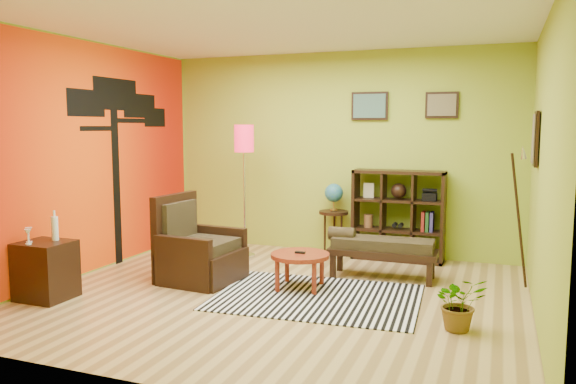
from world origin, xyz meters
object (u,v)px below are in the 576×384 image
at_px(cube_shelf, 399,216).
at_px(bench, 380,247).
at_px(globe_table, 334,201).
at_px(side_cabinet, 46,270).
at_px(coffee_table, 300,258).
at_px(armchair, 197,255).
at_px(floor_lamp, 244,150).
at_px(potted_plant, 459,309).

height_order(cube_shelf, bench, cube_shelf).
bearing_deg(globe_table, side_cabinet, -126.17).
height_order(coffee_table, armchair, armchair).
height_order(armchair, bench, armchair).
bearing_deg(coffee_table, floor_lamp, 136.07).
bearing_deg(potted_plant, side_cabinet, -171.90).
height_order(side_cabinet, floor_lamp, floor_lamp).
height_order(bench, potted_plant, bench).
relative_size(armchair, side_cabinet, 1.09).
height_order(floor_lamp, potted_plant, floor_lamp).
bearing_deg(potted_plant, cube_shelf, 111.35).
bearing_deg(armchair, bench, 23.49).
bearing_deg(floor_lamp, bench, -12.42).
xyz_separation_m(side_cabinet, cube_shelf, (3.11, 3.00, 0.29)).
distance_m(cube_shelf, potted_plant, 2.63).
xyz_separation_m(coffee_table, cube_shelf, (0.78, 1.72, 0.26)).
relative_size(side_cabinet, globe_table, 0.92).
relative_size(coffee_table, floor_lamp, 0.36).
bearing_deg(floor_lamp, potted_plant, -32.39).
height_order(armchair, globe_table, armchair).
bearing_deg(armchair, potted_plant, -11.34).
relative_size(side_cabinet, potted_plant, 1.87).
xyz_separation_m(floor_lamp, bench, (1.94, -0.43, -1.09)).
xyz_separation_m(bench, potted_plant, (1.00, -1.44, -0.18)).
bearing_deg(coffee_table, side_cabinet, -151.39).
distance_m(floor_lamp, bench, 2.27).
distance_m(armchair, globe_table, 2.20).
xyz_separation_m(cube_shelf, potted_plant, (0.95, -2.42, -0.41)).
distance_m(armchair, floor_lamp, 1.72).
bearing_deg(cube_shelf, armchair, -137.71).
xyz_separation_m(coffee_table, side_cabinet, (-2.33, -1.27, -0.04)).
distance_m(globe_table, bench, 1.37).
bearing_deg(cube_shelf, coffee_table, -114.36).
xyz_separation_m(armchair, cube_shelf, (2.01, 1.83, 0.30)).
height_order(cube_shelf, potted_plant, cube_shelf).
relative_size(globe_table, potted_plant, 2.02).
bearing_deg(side_cabinet, bench, 33.43).
bearing_deg(bench, cube_shelf, 86.73).
height_order(globe_table, cube_shelf, cube_shelf).
xyz_separation_m(side_cabinet, potted_plant, (4.06, 0.58, -0.11)).
relative_size(armchair, potted_plant, 2.03).
distance_m(armchair, bench, 2.13).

